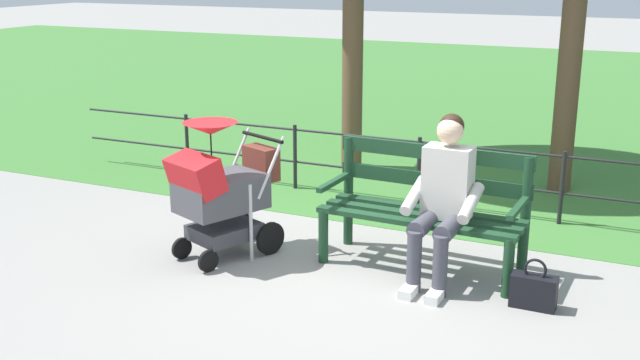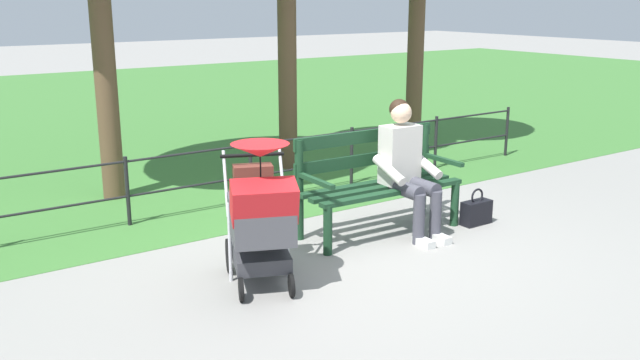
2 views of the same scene
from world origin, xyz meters
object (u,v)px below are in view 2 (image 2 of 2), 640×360
(person_on_bench, at_px, (407,164))
(stroller, at_px, (260,213))
(handbag, at_px, (476,212))
(park_bench, at_px, (375,178))

(person_on_bench, xyz_separation_m, stroller, (1.77, 0.31, -0.08))
(handbag, bearing_deg, park_bench, -24.85)
(park_bench, height_order, person_on_bench, person_on_bench)
(park_bench, bearing_deg, person_on_bench, 131.60)
(park_bench, distance_m, person_on_bench, 0.33)
(person_on_bench, distance_m, stroller, 1.80)
(person_on_bench, bearing_deg, handbag, 163.95)
(handbag, bearing_deg, stroller, 2.20)
(park_bench, relative_size, stroller, 1.41)
(person_on_bench, relative_size, handbag, 3.45)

